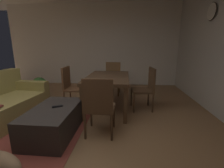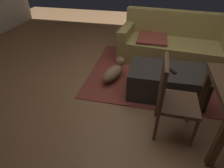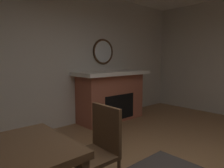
% 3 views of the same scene
% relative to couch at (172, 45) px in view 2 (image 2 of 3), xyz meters
% --- Properties ---
extents(floor, '(9.49, 9.49, 0.00)m').
position_rel_couch_xyz_m(floor, '(-0.51, -1.20, -0.31)').
color(floor, olive).
extents(area_rug, '(2.60, 2.00, 0.01)m').
position_rel_couch_xyz_m(area_rug, '(-0.12, -0.65, -0.31)').
color(area_rug, brown).
rests_on(area_rug, ground).
extents(couch, '(2.10, 1.11, 0.89)m').
position_rel_couch_xyz_m(couch, '(0.00, 0.00, 0.00)').
color(couch, '#9E8E4C').
rests_on(couch, ground).
extents(ottoman_coffee_table, '(1.09, 0.65, 0.43)m').
position_rel_couch_xyz_m(ottoman_coffee_table, '(-0.12, -1.23, -0.10)').
color(ottoman_coffee_table, '#2D2826').
rests_on(ottoman_coffee_table, ground).
extents(tv_remote, '(0.12, 0.16, 0.02)m').
position_rel_couch_xyz_m(tv_remote, '(-0.08, -1.27, 0.13)').
color(tv_remote, black).
rests_on(tv_remote, ottoman_coffee_table).
extents(dining_chair_west, '(0.45, 0.45, 0.93)m').
position_rel_couch_xyz_m(dining_chair_west, '(-0.13, -1.95, 0.21)').
color(dining_chair_west, '#513823').
rests_on(dining_chair_west, ground).
extents(small_dog, '(0.37, 0.58, 0.29)m').
position_rel_couch_xyz_m(small_dog, '(-0.96, -1.02, -0.14)').
color(small_dog, '#8C6B4C').
rests_on(small_dog, ground).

